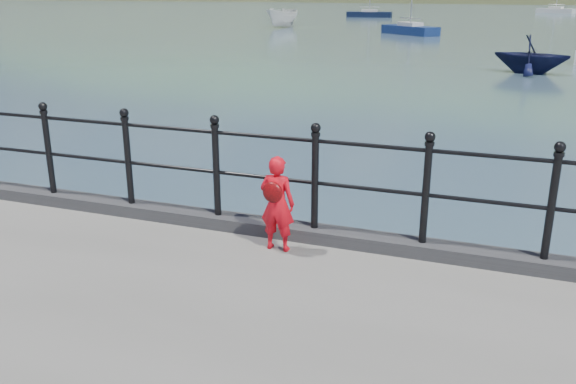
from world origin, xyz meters
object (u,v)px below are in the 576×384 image
at_px(launch_white, 283,18).
at_px(sailboat_left, 369,15).
at_px(launch_navy, 532,54).
at_px(sailboat_deep, 556,11).
at_px(railing, 264,165).
at_px(child, 277,203).
at_px(sailboat_port, 410,30).

height_order(launch_white, sailboat_left, sailboat_left).
bearing_deg(sailboat_left, launch_white, -101.68).
xyz_separation_m(launch_navy, sailboat_left, (-19.30, 52.01, -0.52)).
relative_size(launch_white, sailboat_deep, 0.58).
xyz_separation_m(railing, launch_white, (-19.04, 51.36, -0.89)).
bearing_deg(child, sailboat_deep, -94.07).
height_order(launch_white, launch_navy, launch_white).
xyz_separation_m(child, launch_navy, (2.92, 24.35, -0.68)).
height_order(railing, launch_navy, railing).
relative_size(child, sailboat_left, 0.13).
height_order(launch_navy, sailboat_deep, sailboat_deep).
distance_m(sailboat_deep, sailboat_port, 54.00).
relative_size(launch_white, launch_navy, 1.49).
bearing_deg(sailboat_deep, sailboat_port, -79.74).
bearing_deg(launch_navy, railing, -176.14).
bearing_deg(launch_white, child, -59.48).
bearing_deg(railing, launch_navy, 82.34).
relative_size(launch_white, sailboat_port, 0.61).
distance_m(launch_navy, sailboat_left, 55.47).
relative_size(launch_navy, sailboat_deep, 0.39).
xyz_separation_m(child, launch_white, (-19.34, 51.75, -0.60)).
distance_m(sailboat_left, sailboat_port, 31.19).
bearing_deg(launch_white, launch_navy, -40.88).
height_order(railing, launch_white, railing).
relative_size(railing, sailboat_left, 2.18).
relative_size(child, sailboat_port, 0.13).
bearing_deg(launch_white, sailboat_deep, 70.65).
bearing_deg(sailboat_port, launch_white, -160.85).
distance_m(child, sailboat_port, 47.29).
relative_size(railing, launch_navy, 5.58).
height_order(child, sailboat_left, sailboat_left).
distance_m(child, sailboat_deep, 99.42).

